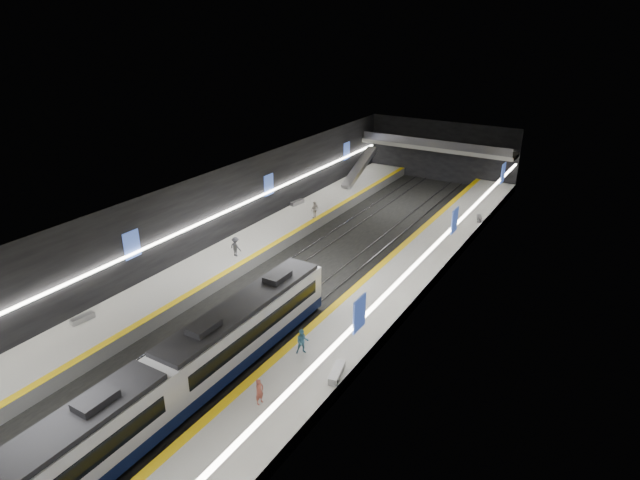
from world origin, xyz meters
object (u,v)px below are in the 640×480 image
Objects in this scene: passenger_right_b at (302,342)px; passenger_left_b at (236,247)px; bench_left_far at (297,203)px; passenger_left_a at (315,210)px; bench_left_near at (83,319)px; escalator at (359,167)px; bench_right_far at (479,218)px; passenger_right_a at (260,392)px; train at (160,389)px; bench_right_near at (337,373)px.

passenger_left_b is at bearing 106.77° from passenger_right_b.
passenger_left_b is at bearing -71.48° from bench_left_far.
passenger_left_a is at bearing 81.99° from passenger_right_b.
escalator is at bearing 94.66° from bench_left_near.
passenger_right_a is (-2.50, -34.64, 0.59)m from bench_right_far.
passenger_left_a reaches higher than passenger_right_a.
train is 34.12m from bench_left_far.
train is at bearing -153.26° from passenger_right_b.
train is 16.72× the size of passenger_left_b.
passenger_left_a reaches higher than bench_right_far.
escalator reaches higher than bench_right_near.
passenger_right_a is (16.50, -28.88, 0.56)m from bench_left_far.
bench_right_near is 1.17× the size of passenger_right_b.
bench_right_near is 5.01m from passenger_right_a.
passenger_right_a is 0.92× the size of passenger_right_b.
passenger_left_b is (0.88, -25.69, -1.00)m from escalator.
escalator is 5.09× the size of passenger_right_a.
bench_left_near is 28.46m from bench_left_far.
passenger_right_a is (4.50, 3.04, -0.41)m from train.
bench_right_near is at bearing 18.62° from bench_left_near.
bench_left_far is at bearing -112.10° from passenger_left_a.
bench_left_near is at bearing 94.73° from passenger_right_a.
passenger_right_a is at bearing -110.42° from bench_right_far.
escalator reaches higher than passenger_left_a.
passenger_left_a is (-12.02, 21.01, 0.07)m from passenger_right_b.
escalator reaches higher than passenger_right_b.
passenger_right_a is 19.93m from passenger_left_b.
train is 12.00m from bench_left_near.
bench_left_far is at bearing 36.00° from passenger_right_a.
bench_right_near is (7.00, 7.34, -0.95)m from train.
bench_left_near is at bearing 163.17° from train.
bench_left_near is at bearing 4.20° from passenger_left_a.
train is 16.24× the size of passenger_left_a.
passenger_right_b reaches higher than bench_right_far.
bench_right_near reaches higher than bench_left_far.
passenger_left_a is (1.93, -13.98, -0.98)m from escalator.
train is at bearing -116.83° from bench_right_far.
bench_right_near is at bearing 46.37° from train.
passenger_left_a is 11.75m from passenger_left_b.
train is 10.19m from bench_right_near.
passenger_left_b is (-1.05, -11.71, -0.03)m from passenger_left_a.
passenger_left_a is (-12.57, 26.26, 0.14)m from passenger_right_a.
bench_right_near is 26.63m from passenger_left_a.
passenger_right_a is (-2.50, -4.31, 0.54)m from bench_right_near.
passenger_left_b is (2.33, 14.13, 0.69)m from bench_left_near.
bench_left_far is at bearing 110.60° from train.
escalator is 4.70× the size of bench_left_near.
passenger_left_b is (2.88, -14.33, 0.67)m from bench_left_far.
escalator is at bearing 145.48° from bench_right_far.
bench_left_far is 1.04× the size of passenger_left_b.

